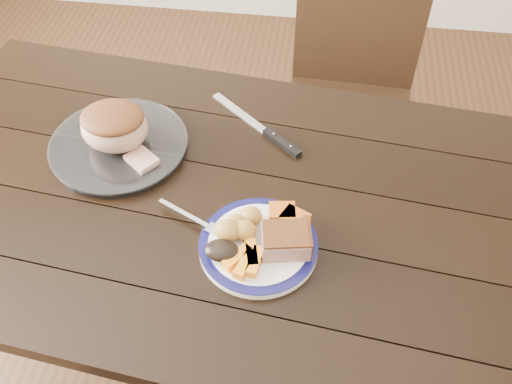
# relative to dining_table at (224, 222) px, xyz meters

# --- Properties ---
(ground) EXTENTS (4.00, 4.00, 0.00)m
(ground) POSITION_rel_dining_table_xyz_m (0.00, 0.00, -0.66)
(ground) COLOR #472B16
(ground) RESTS_ON ground
(dining_table) EXTENTS (1.69, 1.07, 0.75)m
(dining_table) POSITION_rel_dining_table_xyz_m (0.00, 0.00, 0.00)
(dining_table) COLOR black
(dining_table) RESTS_ON ground
(chair_far) EXTENTS (0.44, 0.45, 0.93)m
(chair_far) POSITION_rel_dining_table_xyz_m (0.30, 0.74, -0.13)
(chair_far) COLOR black
(chair_far) RESTS_ON ground
(dinner_plate) EXTENTS (0.25, 0.25, 0.02)m
(dinner_plate) POSITION_rel_dining_table_xyz_m (0.10, -0.13, 0.10)
(dinner_plate) COLOR white
(dinner_plate) RESTS_ON dining_table
(plate_rim) EXTENTS (0.25, 0.25, 0.02)m
(plate_rim) POSITION_rel_dining_table_xyz_m (0.10, -0.13, 0.11)
(plate_rim) COLOR #0D0D41
(plate_rim) RESTS_ON dinner_plate
(serving_platter) EXTENTS (0.33, 0.33, 0.02)m
(serving_platter) POSITION_rel_dining_table_xyz_m (-0.28, 0.12, 0.10)
(serving_platter) COLOR white
(serving_platter) RESTS_ON dining_table
(pork_slice) EXTENTS (0.11, 0.09, 0.04)m
(pork_slice) POSITION_rel_dining_table_xyz_m (0.16, -0.14, 0.13)
(pork_slice) COLOR #A67165
(pork_slice) RESTS_ON dinner_plate
(roasted_potatoes) EXTENTS (0.09, 0.09, 0.05)m
(roasted_potatoes) POSITION_rel_dining_table_xyz_m (0.06, -0.11, 0.13)
(roasted_potatoes) COLOR gold
(roasted_potatoes) RESTS_ON dinner_plate
(carrot_batons) EXTENTS (0.08, 0.10, 0.02)m
(carrot_batons) POSITION_rel_dining_table_xyz_m (0.08, -0.18, 0.12)
(carrot_batons) COLOR orange
(carrot_batons) RESTS_ON dinner_plate
(pumpkin_wedges) EXTENTS (0.09, 0.07, 0.04)m
(pumpkin_wedges) POSITION_rel_dining_table_xyz_m (0.16, -0.07, 0.13)
(pumpkin_wedges) COLOR orange
(pumpkin_wedges) RESTS_ON dinner_plate
(dark_mushroom) EXTENTS (0.07, 0.05, 0.03)m
(dark_mushroom) POSITION_rel_dining_table_xyz_m (0.03, -0.17, 0.13)
(dark_mushroom) COLOR black
(dark_mushroom) RESTS_ON dinner_plate
(fork) EXTENTS (0.17, 0.09, 0.00)m
(fork) POSITION_rel_dining_table_xyz_m (-0.04, -0.09, 0.11)
(fork) COLOR silver
(fork) RESTS_ON dinner_plate
(roast_joint) EXTENTS (0.16, 0.14, 0.10)m
(roast_joint) POSITION_rel_dining_table_xyz_m (-0.28, 0.12, 0.16)
(roast_joint) COLOR tan
(roast_joint) RESTS_ON serving_platter
(cut_slice) EXTENTS (0.09, 0.09, 0.02)m
(cut_slice) POSITION_rel_dining_table_xyz_m (-0.20, 0.07, 0.12)
(cut_slice) COLOR tan
(cut_slice) RESTS_ON serving_platter
(carving_knife) EXTENTS (0.26, 0.22, 0.01)m
(carving_knife) POSITION_rel_dining_table_xyz_m (0.09, 0.21, 0.10)
(carving_knife) COLOR silver
(carving_knife) RESTS_ON dining_table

